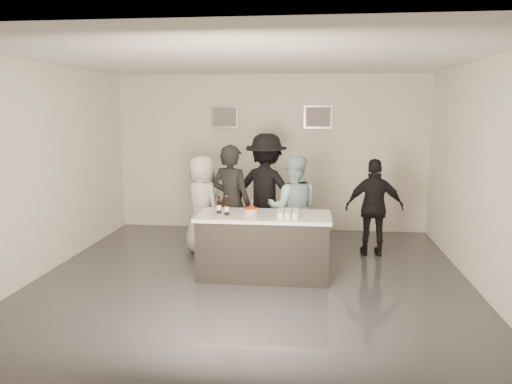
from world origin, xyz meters
The scene contains 19 objects.
floor centered at (0.00, 0.00, 0.00)m, with size 6.00×6.00×0.00m, color #3D3D42.
ceiling centered at (0.00, 0.00, 3.00)m, with size 6.00×6.00×0.00m, color white.
wall_back centered at (0.00, 3.00, 1.50)m, with size 6.00×0.04×3.00m, color silver.
wall_front centered at (0.00, -3.00, 1.50)m, with size 6.00×0.04×3.00m, color silver.
wall_left centered at (-3.00, 0.00, 1.50)m, with size 0.04×6.00×3.00m, color silver.
wall_right centered at (3.00, 0.00, 1.50)m, with size 0.04×6.00×3.00m, color silver.
picture_left centered at (-0.90, 2.97, 2.20)m, with size 0.54×0.04×0.44m, color #B2B2B7.
picture_right centered at (0.90, 2.97, 2.20)m, with size 0.54×0.04×0.44m, color #B2B2B7.
bar_counter centered at (0.16, 0.12, 0.45)m, with size 1.86×0.86×0.90m, color white.
cake centered at (-0.03, 0.12, 0.94)m, with size 0.20×0.20×0.07m, color orange.
beer_bottle_a centered at (-0.48, 0.11, 1.03)m, with size 0.07×0.07×0.26m, color black.
beer_bottle_b centered at (-0.35, 0.02, 1.03)m, with size 0.07×0.07×0.26m, color black.
tumbler_cluster centered at (0.50, 0.06, 0.94)m, with size 0.30×0.40×0.08m, color orange.
candles centered at (-0.11, -0.22, 0.90)m, with size 0.24×0.08×0.01m, color pink.
person_main_black centered at (-0.44, 0.90, 0.91)m, with size 0.66×0.43×1.81m, color black.
person_main_blue centered at (0.53, 0.97, 0.83)m, with size 0.80×0.63×1.66m, color #9DCCCD.
person_guest_left centered at (-0.98, 1.22, 0.81)m, with size 0.79×0.51×1.61m, color silver.
person_guest_right centered at (1.82, 1.39, 0.79)m, with size 0.92×0.38×1.57m, color black.
person_guest_back centered at (0.04, 1.70, 0.97)m, with size 1.26×0.72×1.95m, color black.
Camera 1 is at (0.83, -6.65, 2.35)m, focal length 35.00 mm.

